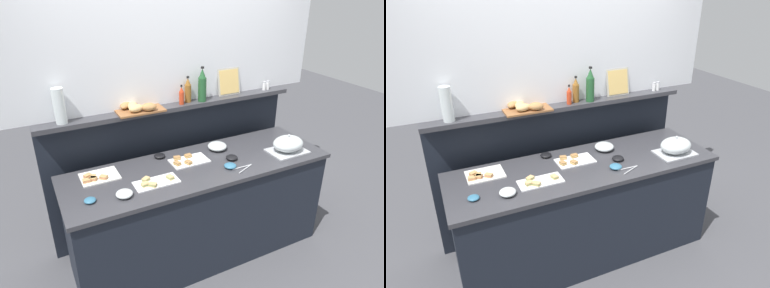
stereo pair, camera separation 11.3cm
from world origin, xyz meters
The scene contains 23 objects.
ground_plane centered at (0.00, 0.60, 0.00)m, with size 12.00×12.00×0.00m, color #4C4C51.
buffet_counter centered at (0.00, 0.00, 0.47)m, with size 2.26×0.71×0.93m.
back_ledge_unit centered at (0.00, 0.53, 0.69)m, with size 2.41×0.22×1.32m.
upper_wall_panel centered at (0.00, 0.56, 1.96)m, with size 3.01×0.08×1.28m, color white.
sandwich_platter_front centered at (-0.43, -0.11, 0.94)m, with size 0.34×0.16×0.04m.
sandwich_platter_rear centered at (-0.81, 0.17, 0.94)m, with size 0.29×0.22×0.04m.
sandwich_platter_side centered at (-0.06, 0.09, 0.94)m, with size 0.32×0.19×0.04m.
serving_cloche centered at (0.81, -0.15, 1.00)m, with size 0.34×0.24×0.17m.
glass_bowl_large centered at (0.28, 0.18, 0.96)m, with size 0.17×0.17×0.07m.
glass_bowl_medium centered at (-0.70, -0.17, 0.95)m, with size 0.12×0.12×0.05m.
condiment_bowl_teal centered at (0.29, -0.04, 0.95)m, with size 0.10×0.10×0.04m, color black.
condiment_bowl_dark centered at (-0.25, 0.27, 0.94)m, with size 0.10×0.10×0.03m, color black.
condiment_bowl_red centered at (-0.93, -0.13, 0.94)m, with size 0.08×0.08×0.03m, color teal.
condiment_bowl_cream centered at (0.20, -0.16, 0.95)m, with size 0.10×0.10×0.04m, color teal.
serving_tongs centered at (0.30, -0.22, 0.93)m, with size 0.19×0.08×0.01m.
vinegar_bottle_amber centered at (0.13, 0.47, 1.42)m, with size 0.06×0.06×0.24m.
wine_bottle_green centered at (0.26, 0.44, 1.46)m, with size 0.08×0.08×0.32m.
hot_sauce_bottle centered at (0.05, 0.44, 1.39)m, with size 0.04×0.04×0.18m.
salt_shaker centered at (0.98, 0.46, 1.36)m, with size 0.03×0.03×0.09m.
pepper_shaker centered at (1.02, 0.46, 1.36)m, with size 0.03×0.03×0.09m.
bread_basket centered at (-0.37, 0.46, 1.35)m, with size 0.40×0.30×0.08m.
framed_picture centered at (0.58, 0.49, 1.44)m, with size 0.24×0.06×0.25m.
water_carafe centered at (-0.97, 0.46, 1.46)m, with size 0.09×0.09×0.28m, color silver.
Camera 1 is at (-1.23, -2.27, 2.35)m, focal length 33.04 mm.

